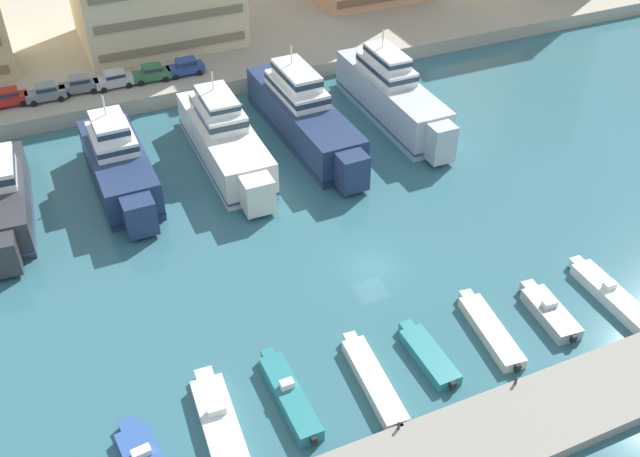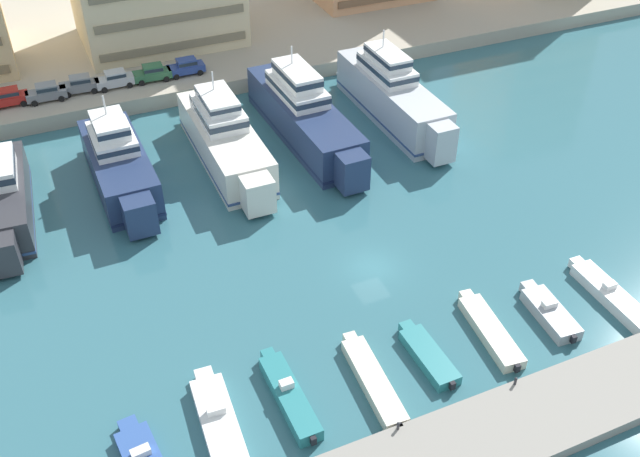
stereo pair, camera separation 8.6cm
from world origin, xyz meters
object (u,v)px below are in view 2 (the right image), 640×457
at_px(yacht_charcoal_far_left, 0,199).
at_px(motorboat_white_left, 218,420).
at_px(car_green_center, 152,72).
at_px(motorboat_grey_mid_right, 549,312).
at_px(car_red_far_left, 8,97).
at_px(motorboat_teal_mid_left, 289,395).
at_px(yacht_ivory_mid_left, 225,139).
at_px(yacht_silver_center, 393,95).
at_px(motorboat_cream_center_right, 490,330).
at_px(motorboat_teal_center, 428,355).
at_px(motorboat_cream_center_left, 373,380).
at_px(car_grey_left, 46,92).
at_px(yacht_navy_left, 119,164).
at_px(car_silver_center_left, 115,79).
at_px(car_blue_center_right, 186,66).
at_px(yacht_navy_center_left, 304,115).
at_px(car_grey_mid_left, 80,84).
at_px(motorboat_white_right, 611,295).

distance_m(yacht_charcoal_far_left, motorboat_white_left, 29.88).
relative_size(yacht_charcoal_far_left, car_green_center, 3.97).
distance_m(motorboat_grey_mid_right, car_red_far_left, 57.03).
height_order(motorboat_teal_mid_left, car_red_far_left, car_red_far_left).
bearing_deg(yacht_ivory_mid_left, yacht_silver_center, 3.00).
relative_size(motorboat_white_left, motorboat_cream_center_right, 1.05).
relative_size(motorboat_white_left, motorboat_teal_center, 1.31).
distance_m(motorboat_cream_center_left, motorboat_teal_center, 4.48).
relative_size(motorboat_teal_center, motorboat_cream_center_right, 0.81).
bearing_deg(motorboat_teal_center, motorboat_teal_mid_left, 176.74).
relative_size(yacht_ivory_mid_left, motorboat_teal_center, 3.06).
bearing_deg(car_grey_left, yacht_ivory_mid_left, -48.69).
bearing_deg(motorboat_cream_center_right, yacht_ivory_mid_left, 108.64).
height_order(yacht_navy_left, motorboat_teal_mid_left, yacht_navy_left).
bearing_deg(car_green_center, car_silver_center_left, 178.75).
bearing_deg(car_blue_center_right, motorboat_teal_center, -85.04).
relative_size(motorboat_teal_center, motorboat_grey_mid_right, 1.01).
xyz_separation_m(yacht_navy_center_left, car_blue_center_right, (-7.80, 15.36, 0.11)).
distance_m(motorboat_teal_mid_left, car_grey_mid_left, 46.34).
distance_m(yacht_navy_left, car_grey_mid_left, 17.04).
height_order(yacht_silver_center, motorboat_white_right, yacht_silver_center).
relative_size(car_grey_left, car_silver_center_left, 1.00).
height_order(motorboat_cream_center_left, car_grey_mid_left, car_grey_mid_left).
relative_size(yacht_silver_center, car_grey_mid_left, 4.89).
distance_m(yacht_navy_center_left, motorboat_cream_center_right, 30.64).
bearing_deg(motorboat_white_left, car_grey_left, 95.41).
relative_size(motorboat_cream_center_right, motorboat_grey_mid_right, 1.26).
bearing_deg(motorboat_cream_center_right, motorboat_white_left, 179.13).
height_order(motorboat_cream_center_right, car_green_center, car_green_center).
relative_size(car_silver_center_left, car_blue_center_right, 1.01).
bearing_deg(yacht_silver_center, car_grey_left, 154.97).
bearing_deg(yacht_navy_left, yacht_navy_center_left, 4.01).
xyz_separation_m(car_grey_mid_left, car_green_center, (7.73, -0.37, 0.00)).
height_order(motorboat_white_left, car_red_far_left, car_red_far_left).
bearing_deg(yacht_charcoal_far_left, car_silver_center_left, 53.25).
bearing_deg(car_grey_mid_left, motorboat_white_left, -88.99).
distance_m(yacht_charcoal_far_left, motorboat_cream_center_left, 35.63).
height_order(yacht_ivory_mid_left, car_grey_mid_left, yacht_ivory_mid_left).
xyz_separation_m(car_grey_left, car_blue_center_right, (15.03, 0.11, 0.00)).
bearing_deg(motorboat_cream_center_right, motorboat_teal_mid_left, 178.87).
bearing_deg(car_silver_center_left, yacht_silver_center, -31.18).
bearing_deg(car_red_far_left, yacht_navy_center_left, -30.51).
relative_size(yacht_navy_left, motorboat_grey_mid_right, 2.69).
bearing_deg(car_blue_center_right, motorboat_teal_mid_left, -97.47).
xyz_separation_m(yacht_silver_center, motorboat_teal_mid_left, (-23.70, -30.19, -2.16)).
bearing_deg(motorboat_teal_mid_left, yacht_charcoal_far_left, 118.35).
relative_size(yacht_ivory_mid_left, motorboat_white_left, 2.34).
distance_m(motorboat_white_right, car_blue_center_right, 50.56).
height_order(car_red_far_left, car_green_center, same).
relative_size(yacht_ivory_mid_left, motorboat_cream_center_right, 2.47).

